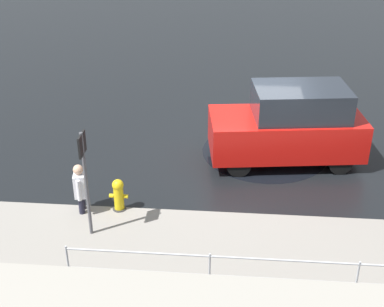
# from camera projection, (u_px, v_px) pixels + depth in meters

# --- Properties ---
(ground_plane) EXTENTS (60.00, 60.00, 0.00)m
(ground_plane) POSITION_uv_depth(u_px,v_px,m) (252.00, 159.00, 14.25)
(ground_plane) COLOR black
(kerb_strip) EXTENTS (24.00, 3.20, 0.04)m
(kerb_strip) POSITION_uv_depth(u_px,v_px,m) (255.00, 260.00, 10.55)
(kerb_strip) COLOR gray
(kerb_strip) RESTS_ON ground
(moving_hatchback) EXTENTS (4.09, 2.19, 2.06)m
(moving_hatchback) POSITION_uv_depth(u_px,v_px,m) (290.00, 125.00, 13.72)
(moving_hatchback) COLOR red
(moving_hatchback) RESTS_ON ground
(fire_hydrant) EXTENTS (0.42, 0.31, 0.80)m
(fire_hydrant) POSITION_uv_depth(u_px,v_px,m) (119.00, 195.00, 11.94)
(fire_hydrant) COLOR gold
(fire_hydrant) RESTS_ON ground
(pedestrian) EXTENTS (0.30, 0.56, 1.22)m
(pedestrian) POSITION_uv_depth(u_px,v_px,m) (80.00, 186.00, 11.75)
(pedestrian) COLOR silver
(pedestrian) RESTS_ON ground
(metal_railing) EXTENTS (10.11, 0.04, 1.05)m
(metal_railing) POSITION_uv_depth(u_px,v_px,m) (357.00, 276.00, 9.08)
(metal_railing) COLOR #B7BABF
(metal_railing) RESTS_ON ground
(sign_post) EXTENTS (0.07, 0.44, 2.40)m
(sign_post) POSITION_uv_depth(u_px,v_px,m) (85.00, 170.00, 10.59)
(sign_post) COLOR #4C4C51
(sign_post) RESTS_ON ground
(puddle_patch) EXTENTS (3.41, 3.41, 0.01)m
(puddle_patch) POSITION_uv_depth(u_px,v_px,m) (264.00, 152.00, 14.64)
(puddle_patch) COLOR black
(puddle_patch) RESTS_ON ground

